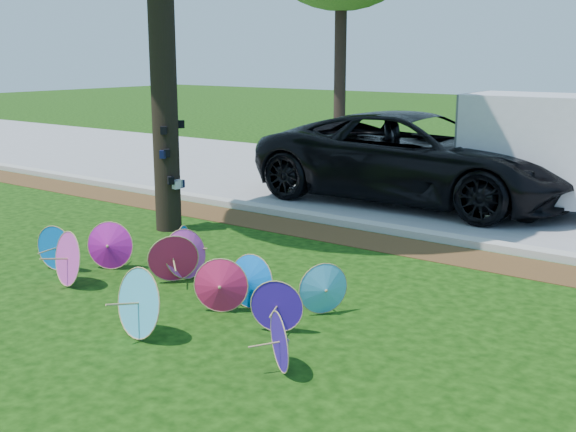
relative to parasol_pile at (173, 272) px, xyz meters
name	(u,v)px	position (x,y,z in m)	size (l,w,h in m)	color
ground	(152,316)	(0.25, -0.61, -0.34)	(90.00, 90.00, 0.00)	black
mulch_strip	(354,238)	(0.25, 3.89, -0.34)	(90.00, 1.00, 0.01)	#472D16
curb	(375,227)	(0.25, 4.59, -0.28)	(90.00, 0.30, 0.12)	#B7B5AD
street	(471,193)	(0.25, 8.74, -0.34)	(90.00, 8.00, 0.01)	gray
parasol_pile	(173,272)	(0.00, 0.00, 0.00)	(5.17, 2.45, 0.79)	#D91E53
black_van	(417,158)	(-0.29, 7.20, 0.57)	(3.02, 6.55, 1.82)	black
cargo_trailer	(544,147)	(2.12, 7.60, 0.93)	(2.78, 1.76, 2.54)	silver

